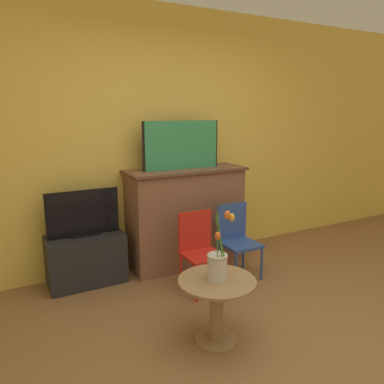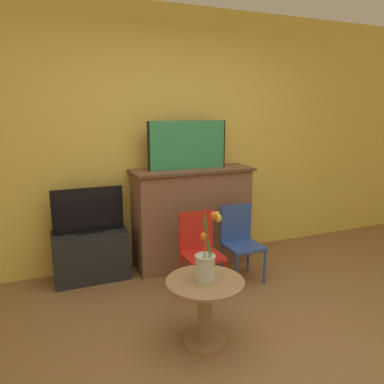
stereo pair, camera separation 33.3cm
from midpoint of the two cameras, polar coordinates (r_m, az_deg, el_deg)
ground_plane at (r=2.75m, az=11.66°, el=-24.86°), size 14.00×14.00×0.00m
wall_back at (r=4.05m, az=-7.29°, el=8.04°), size 8.00×0.06×2.70m
fireplace_mantel at (r=4.03m, az=-3.36°, el=-3.65°), size 1.28×0.49×1.05m
painting at (r=3.88m, az=-4.05°, el=7.12°), size 0.86×0.03×0.50m
tv_stand at (r=3.84m, az=-18.27°, el=-9.75°), size 0.72×0.37×0.49m
tv_monitor at (r=3.71m, az=-18.76°, el=-3.20°), size 0.68×0.12×0.44m
chair_red at (r=3.49m, az=-1.57°, el=-8.41°), size 0.34×0.34×0.73m
chair_blue at (r=3.78m, az=4.32°, el=-6.80°), size 0.34×0.34×0.73m
side_table at (r=2.77m, az=0.21°, el=-16.40°), size 0.55×0.55×0.48m
vase_tulips at (r=2.64m, az=0.32°, el=-10.71°), size 0.21×0.18×0.52m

